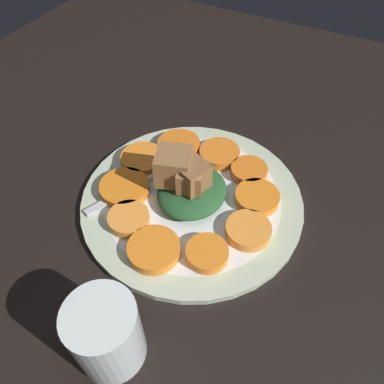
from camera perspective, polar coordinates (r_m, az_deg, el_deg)
table_slab at (r=53.64cm, az=-0.00°, el=-2.17°), size 120.00×120.00×2.00cm
plate at (r=52.47cm, az=-0.00°, el=-1.13°), size 30.75×30.75×1.05cm
carrot_slice_0 at (r=49.48cm, az=-9.61°, el=-4.04°), size 5.46×5.46×1.34cm
carrot_slice_1 at (r=46.52cm, az=-6.29°, el=-8.46°), size 6.52×6.52×1.34cm
carrot_slice_2 at (r=45.89cm, az=2.30°, el=-9.29°), size 5.26×5.26×1.34cm
carrot_slice_3 at (r=48.26cm, az=8.57°, el=-5.77°), size 5.86×5.86×1.34cm
carrot_slice_4 at (r=51.84cm, az=9.87°, el=-0.80°), size 6.08×6.08×1.34cm
carrot_slice_5 at (r=55.10cm, az=8.67°, el=3.20°), size 5.33×5.33×1.34cm
carrot_slice_6 at (r=57.15cm, az=4.52°, el=5.75°), size 6.13×6.13×1.34cm
carrot_slice_7 at (r=58.48cm, az=-2.03°, el=7.10°), size 6.55×6.55×1.34cm
carrot_slice_8 at (r=56.73cm, az=-7.57°, el=5.02°), size 6.44×6.44×1.34cm
carrot_slice_9 at (r=53.06cm, az=-10.24°, el=0.63°), size 6.90×6.90×1.34cm
center_pile at (r=50.25cm, az=-0.63°, el=1.48°), size 10.36×10.22×6.94cm
fork at (r=54.43cm, az=-6.76°, el=2.05°), size 18.37×9.13×0.40cm
water_glass at (r=39.44cm, az=-12.91°, el=-20.38°), size 6.96×6.96×9.13cm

